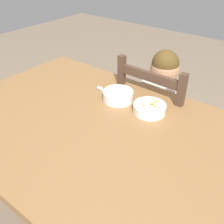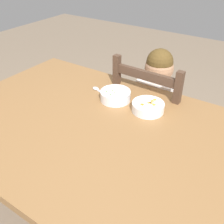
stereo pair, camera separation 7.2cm
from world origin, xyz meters
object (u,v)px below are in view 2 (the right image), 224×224
dining_chair (152,123)px  bowl_of_carrots (148,107)px  spoon (98,90)px  dining_table (103,143)px  child_figure (154,100)px  bowl_of_peas (115,95)px

dining_chair → bowl_of_carrots: 0.45m
dining_chair → spoon: 0.47m
dining_table → spoon: size_ratio=11.66×
dining_table → dining_chair: (0.01, 0.54, -0.21)m
child_figure → bowl_of_peas: bearing=-108.3°
dining_chair → spoon: size_ratio=6.73×
dining_table → dining_chair: 0.58m
dining_table → child_figure: 0.54m
child_figure → spoon: child_figure is taller
dining_chair → spoon: bearing=-131.4°
dining_table → spoon: spoon is taller
dining_chair → bowl_of_carrots: bearing=-71.8°
bowl_of_peas → bowl_of_carrots: bearing=0.0°
dining_chair → bowl_of_peas: bearing=-107.7°
dining_chair → bowl_of_carrots: dining_chair is taller
dining_table → child_figure: (0.01, 0.54, -0.03)m
dining_chair → bowl_of_carrots: (0.10, -0.30, 0.32)m
bowl_of_peas → spoon: 0.15m
child_figure → bowl_of_peas: (-0.10, -0.29, 0.15)m
dining_table → bowl_of_carrots: bowl_of_carrots is taller
spoon → dining_chair: bearing=48.6°
dining_table → dining_chair: bearing=89.4°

